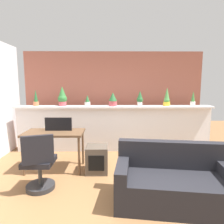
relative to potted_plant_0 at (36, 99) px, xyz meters
The scene contains 16 objects.
ground_plane 3.03m from the potted_plant_0, 46.67° to the right, with size 12.00×12.00×0.00m, color brown.
divider_wall 2.03m from the potted_plant_0, ahead, with size 4.72×0.16×1.08m, color silver.
plant_shelf 1.89m from the potted_plant_0, ahead, with size 4.72×0.34×0.04m, color silver.
brick_wall_behind 1.98m from the potted_plant_0, 17.89° to the left, with size 4.72×0.10×2.50m, color brown.
potted_plant_0 is the anchor object (origin of this frame).
potted_plant_1 0.64m from the potted_plant_0, ahead, with size 0.22×0.22×0.47m.
potted_plant_2 1.25m from the potted_plant_0, ahead, with size 0.13×0.13×0.27m.
potted_plant_3 1.85m from the potted_plant_0, ahead, with size 0.20×0.20×0.33m.
potted_plant_4 2.50m from the potted_plant_0, ahead, with size 0.15×0.15×0.36m.
potted_plant_5 3.16m from the potted_plant_0, ahead, with size 0.16×0.16×0.45m.
potted_plant_6 3.80m from the potted_plant_0, ahead, with size 0.12×0.12×0.36m.
desk 1.45m from the potted_plant_0, 56.26° to the right, with size 1.10×0.60×0.75m.
tv_monitor 1.35m from the potted_plant_0, 51.88° to the right, with size 0.51×0.04×0.25m, color black.
office_chair 2.17m from the potted_plant_0, 69.20° to the right, with size 0.50×0.50×0.91m.
side_cube_shelf 2.22m from the potted_plant_0, 38.11° to the right, with size 0.40×0.41×0.50m.
couch 3.57m from the potted_plant_0, 39.21° to the right, with size 1.65×0.97×0.80m.
Camera 1 is at (-0.10, -2.67, 1.62)m, focal length 30.99 mm.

